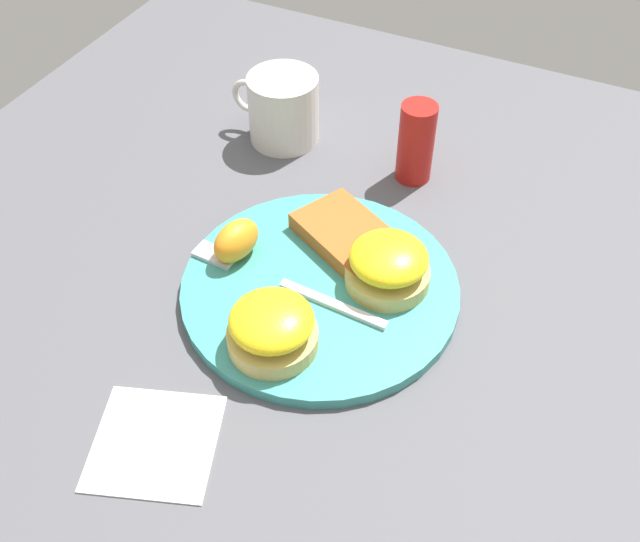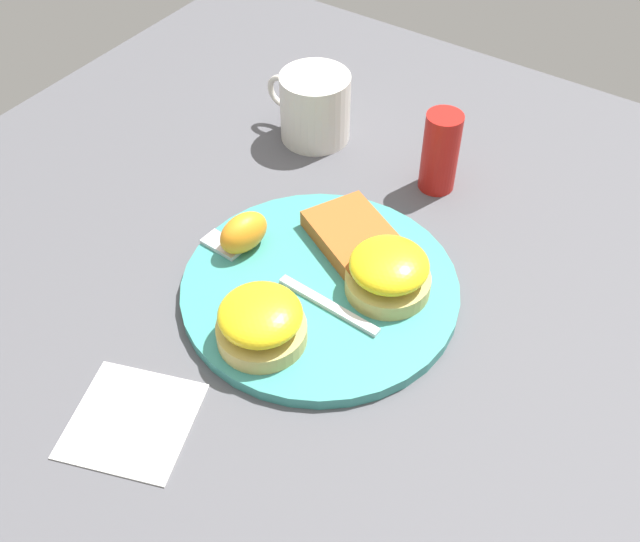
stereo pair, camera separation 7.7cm
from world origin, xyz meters
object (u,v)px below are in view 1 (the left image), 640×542
(sandwich_benedict_left, at_px, (272,328))
(sandwich_benedict_right, at_px, (388,265))
(hashbrown_patty, at_px, (348,235))
(orange_wedge, at_px, (236,241))
(fork, at_px, (274,280))
(cup, at_px, (283,109))
(condiment_bottle, at_px, (416,143))

(sandwich_benedict_left, height_order, sandwich_benedict_right, same)
(hashbrown_patty, distance_m, orange_wedge, 0.12)
(sandwich_benedict_right, relative_size, fork, 0.39)
(sandwich_benedict_right, height_order, hashbrown_patty, sandwich_benedict_right)
(hashbrown_patty, xyz_separation_m, orange_wedge, (0.10, 0.07, 0.01))
(orange_wedge, bearing_deg, cup, -74.46)
(sandwich_benedict_left, height_order, condiment_bottle, condiment_bottle)
(hashbrown_patty, relative_size, fork, 0.51)
(fork, xyz_separation_m, condiment_bottle, (-0.06, -0.25, 0.03))
(fork, relative_size, condiment_bottle, 2.25)
(cup, bearing_deg, fork, 115.57)
(sandwich_benedict_left, distance_m, hashbrown_patty, 0.16)
(hashbrown_patty, height_order, orange_wedge, orange_wedge)
(hashbrown_patty, height_order, fork, hashbrown_patty)
(sandwich_benedict_left, bearing_deg, cup, -64.00)
(orange_wedge, height_order, condiment_bottle, condiment_bottle)
(cup, distance_m, condiment_bottle, 0.18)
(sandwich_benedict_right, relative_size, hashbrown_patty, 0.75)
(orange_wedge, height_order, cup, cup)
(orange_wedge, relative_size, condiment_bottle, 0.58)
(condiment_bottle, bearing_deg, hashbrown_patty, 83.25)
(sandwich_benedict_left, bearing_deg, hashbrown_patty, -92.17)
(sandwich_benedict_left, distance_m, orange_wedge, 0.13)
(cup, bearing_deg, sandwich_benedict_right, 138.93)
(fork, distance_m, cup, 0.28)
(orange_wedge, bearing_deg, fork, 162.34)
(cup, relative_size, condiment_bottle, 1.17)
(sandwich_benedict_right, height_order, fork, sandwich_benedict_right)
(sandwich_benedict_right, bearing_deg, hashbrown_patty, -31.17)
(sandwich_benedict_left, bearing_deg, orange_wedge, -44.73)
(hashbrown_patty, xyz_separation_m, cup, (0.16, -0.16, 0.02))
(sandwich_benedict_left, relative_size, hashbrown_patty, 0.75)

